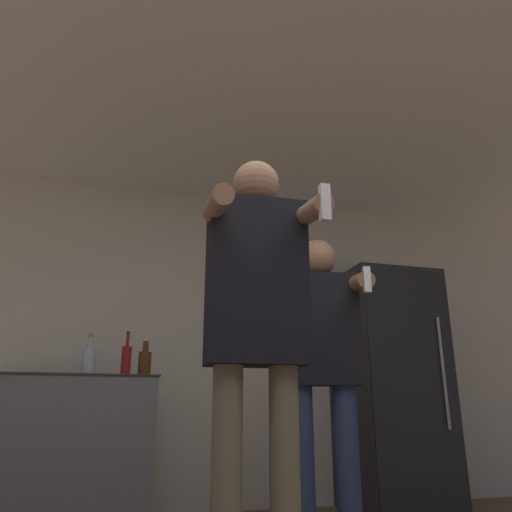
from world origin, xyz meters
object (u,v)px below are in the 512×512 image
Objects in this scene: person_woman_foreground at (257,319)px; person_man_side at (321,356)px; bottle_amber_bourbon at (89,360)px; bottle_short_whiskey at (145,361)px; bottle_green_wine at (126,360)px; refrigerator at (390,386)px.

person_man_side is (0.62, 0.85, -0.04)m from person_woman_foreground.
bottle_short_whiskey is at bearing 0.00° from bottle_amber_bourbon.
bottle_short_whiskey is 0.16× the size of person_man_side.
bottle_amber_bourbon is 0.25m from bottle_green_wine.
bottle_amber_bourbon is at bearing -179.14° from refrigerator.
refrigerator is at bearing 0.86° from bottle_amber_bourbon.
refrigerator reaches higher than bottle_green_wine.
person_woman_foreground is (-1.62, -1.85, 0.15)m from refrigerator.
bottle_amber_bourbon is 0.17× the size of person_woman_foreground.
bottle_amber_bourbon is at bearing 111.15° from person_woman_foreground.
bottle_short_whiskey is at bearing -0.00° from bottle_green_wine.
person_woman_foreground reaches higher than bottle_amber_bourbon.
person_woman_foreground is at bearing -79.85° from bottle_short_whiskey.
bottle_amber_bourbon is at bearing 143.94° from person_man_side.
bottle_short_whiskey is 0.38m from bottle_amber_bourbon.
bottle_green_wine is at bearing 104.02° from person_woman_foreground.
person_woman_foreground is 1.01× the size of person_man_side.
refrigerator is 1.06× the size of person_man_side.
bottle_green_wine is (-2.08, -0.03, 0.15)m from refrigerator.
person_man_side reaches higher than bottle_short_whiskey.
bottle_green_wine reaches higher than bottle_amber_bourbon.
person_woman_foreground is (0.45, -1.82, -0.01)m from bottle_green_wine.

